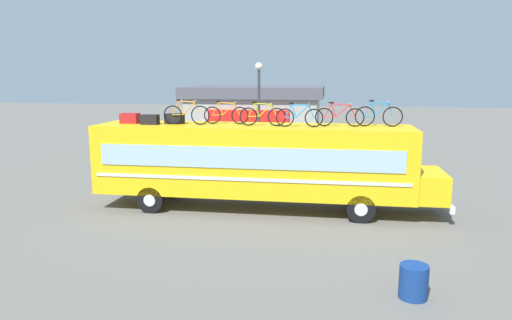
# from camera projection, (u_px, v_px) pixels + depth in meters

# --- Properties ---
(ground_plane) EXTENTS (120.00, 120.00, 0.00)m
(ground_plane) POSITION_uv_depth(u_px,v_px,m) (252.00, 208.00, 17.47)
(ground_plane) COLOR #605E59
(bus) EXTENTS (12.64, 2.48, 3.13)m
(bus) POSITION_uv_depth(u_px,v_px,m) (258.00, 160.00, 17.11)
(bus) COLOR yellow
(bus) RESTS_ON ground
(luggage_bag_1) EXTENTS (0.67, 0.45, 0.38)m
(luggage_bag_1) POSITION_uv_depth(u_px,v_px,m) (130.00, 118.00, 17.62)
(luggage_bag_1) COLOR maroon
(luggage_bag_1) RESTS_ON bus
(luggage_bag_2) EXTENTS (0.63, 0.37, 0.36)m
(luggage_bag_2) POSITION_uv_depth(u_px,v_px,m) (150.00, 120.00, 17.19)
(luggage_bag_2) COLOR black
(luggage_bag_2) RESTS_ON bus
(luggage_bag_3) EXTENTS (0.69, 0.38, 0.38)m
(luggage_bag_3) POSITION_uv_depth(u_px,v_px,m) (175.00, 119.00, 17.45)
(luggage_bag_3) COLOR black
(luggage_bag_3) RESTS_ON bus
(rooftop_bicycle_1) EXTENTS (1.75, 0.44, 0.93)m
(rooftop_bicycle_1) POSITION_uv_depth(u_px,v_px,m) (186.00, 114.00, 17.10)
(rooftop_bicycle_1) COLOR black
(rooftop_bicycle_1) RESTS_ON bus
(rooftop_bicycle_2) EXTENTS (1.70, 0.44, 0.86)m
(rooftop_bicycle_2) POSITION_uv_depth(u_px,v_px,m) (226.00, 114.00, 17.31)
(rooftop_bicycle_2) COLOR black
(rooftop_bicycle_2) RESTS_ON bus
(rooftop_bicycle_3) EXTENTS (1.68, 0.44, 0.87)m
(rooftop_bicycle_3) POSITION_uv_depth(u_px,v_px,m) (262.00, 116.00, 16.64)
(rooftop_bicycle_3) COLOR black
(rooftop_bicycle_3) RESTS_ON bus
(rooftop_bicycle_4) EXTENTS (1.66, 0.44, 0.86)m
(rooftop_bicycle_4) POSITION_uv_depth(u_px,v_px,m) (299.00, 117.00, 16.31)
(rooftop_bicycle_4) COLOR black
(rooftop_bicycle_4) RESTS_ON bus
(rooftop_bicycle_5) EXTENTS (1.73, 0.44, 0.87)m
(rooftop_bicycle_5) POSITION_uv_depth(u_px,v_px,m) (339.00, 116.00, 16.49)
(rooftop_bicycle_5) COLOR black
(rooftop_bicycle_5) RESTS_ON bus
(rooftop_bicycle_6) EXTENTS (1.67, 0.44, 0.94)m
(rooftop_bicycle_6) POSITION_uv_depth(u_px,v_px,m) (379.00, 115.00, 16.49)
(rooftop_bicycle_6) COLOR black
(rooftop_bicycle_6) RESTS_ON bus
(roadside_building) EXTENTS (8.82, 6.55, 4.19)m
(roadside_building) POSITION_uv_depth(u_px,v_px,m) (256.00, 118.00, 30.98)
(roadside_building) COLOR #9E9E99
(roadside_building) RESTS_ON ground
(trash_bin) EXTENTS (0.64, 0.64, 0.77)m
(trash_bin) POSITION_uv_depth(u_px,v_px,m) (414.00, 282.00, 10.40)
(trash_bin) COLOR navy
(trash_bin) RESTS_ON ground
(street_lamp) EXTENTS (0.37, 0.37, 5.53)m
(street_lamp) POSITION_uv_depth(u_px,v_px,m) (259.00, 104.00, 23.17)
(street_lamp) COLOR #38383D
(street_lamp) RESTS_ON ground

